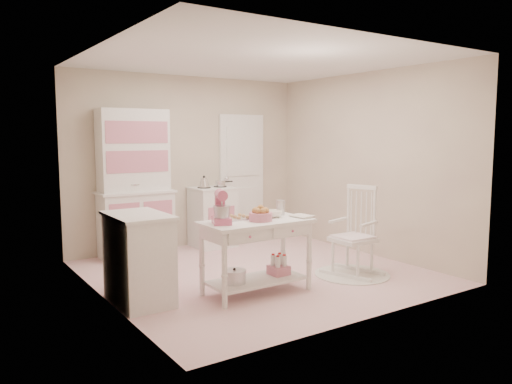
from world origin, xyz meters
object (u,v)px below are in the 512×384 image
Objects in this scene: stove at (213,217)px; base_cabinet at (139,258)px; hutch at (135,183)px; bread_basket at (261,217)px; stand_mixer at (221,208)px; rocking_chair at (353,231)px; work_table at (256,257)px.

stove is 2.65m from base_cabinet.
bread_basket is at bearing -77.91° from hutch.
stand_mixer reaches higher than stove.
stand_mixer is at bearing -27.45° from base_cabinet.
stove is at bearing 89.04° from rocking_chair.
rocking_chair is (1.86, -2.40, -0.49)m from hutch.
bread_basket is at bearing -106.54° from stove.
base_cabinet is 1.24m from work_table.
base_cabinet is 2.71× the size of stand_mixer.
work_table is (-1.37, 0.08, -0.15)m from rocking_chair.
rocking_chair is 0.92× the size of work_table.
rocking_chair is 4.40× the size of bread_basket.
stove is 1.00× the size of base_cabinet.
stand_mixer is (-1.79, 0.10, 0.42)m from rocking_chair.
hutch reaches higher than rocking_chair.
rocking_chair reaches higher than work_table.
rocking_chair is at bearing -10.84° from base_cabinet.
stove is 2.46m from bread_basket.
hutch is 2.26× the size of stove.
base_cabinet is (-0.68, -1.92, -0.58)m from hutch.
stove is 0.84× the size of rocking_chair.
hutch reaches higher than base_cabinet.
stove reaches higher than bread_basket.
work_table is at bearing 111.80° from bread_basket.
base_cabinet is 1.34m from bread_basket.
base_cabinet is at bearing 152.59° from rocking_chair.
hutch is 2.44m from bread_basket.
stand_mixer is (-1.13, -2.26, 0.51)m from stove.
rocking_chair is at bearing 18.00° from stand_mixer.
hutch is at bearing 177.61° from stove.
stove is 0.77× the size of work_table.
hutch is 3.08m from rocking_chair.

